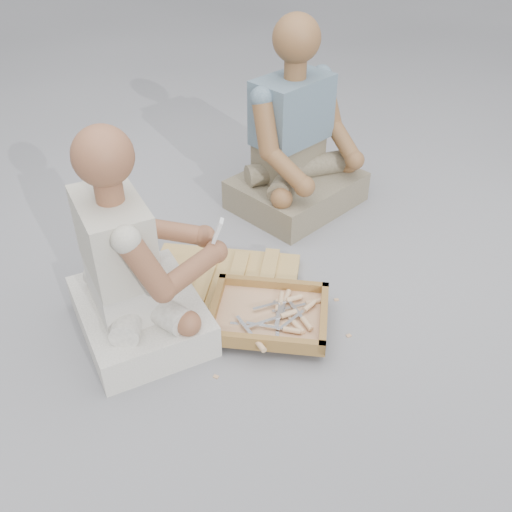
{
  "coord_description": "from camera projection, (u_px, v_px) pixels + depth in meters",
  "views": [
    {
      "loc": [
        -0.33,
        -1.58,
        1.64
      ],
      "look_at": [
        -0.06,
        0.22,
        0.3
      ],
      "focal_mm": 40.0,
      "sensor_mm": 36.0,
      "label": 1
    }
  ],
  "objects": [
    {
      "name": "companion",
      "position": [
        296.0,
        148.0,
        2.97
      ],
      "size": [
        0.82,
        0.79,
        1.0
      ],
      "rotation": [
        0.0,
        0.0,
        3.77
      ],
      "color": "#7B7059",
      "rests_on": "ground"
    },
    {
      "name": "chisel_0",
      "position": [
        306.0,
        308.0,
        2.33
      ],
      "size": [
        0.18,
        0.15,
        0.02
      ],
      "rotation": [
        0.0,
        0.0,
        0.67
      ],
      "color": "silver",
      "rests_on": "tool_tray"
    },
    {
      "name": "ground",
      "position": [
        279.0,
        347.0,
        2.27
      ],
      "size": [
        60.0,
        60.0,
        0.0
      ],
      "primitive_type": "plane",
      "color": "gray",
      "rests_on": "ground"
    },
    {
      "name": "chisel_6",
      "position": [
        304.0,
        320.0,
        2.28
      ],
      "size": [
        0.08,
        0.22,
        0.02
      ],
      "rotation": [
        0.0,
        0.0,
        -1.29
      ],
      "color": "silver",
      "rests_on": "tool_tray"
    },
    {
      "name": "chisel_5",
      "position": [
        257.0,
        341.0,
        2.18
      ],
      "size": [
        0.09,
        0.21,
        0.02
      ],
      "rotation": [
        0.0,
        0.0,
        -1.21
      ],
      "color": "silver",
      "rests_on": "tool_tray"
    },
    {
      "name": "wood_chip_8",
      "position": [
        240.0,
        308.0,
        2.46
      ],
      "size": [
        0.02,
        0.02,
        0.0
      ],
      "primitive_type": "cube",
      "rotation": [
        0.0,
        0.0,
        0.3
      ],
      "color": "tan",
      "rests_on": "ground"
    },
    {
      "name": "craftsman",
      "position": [
        132.0,
        271.0,
        2.17
      ],
      "size": [
        0.68,
        0.69,
        0.9
      ],
      "rotation": [
        0.0,
        0.0,
        -1.25
      ],
      "color": "silver",
      "rests_on": "ground"
    },
    {
      "name": "mobile_phone",
      "position": [
        218.0,
        231.0,
        2.18
      ],
      "size": [
        0.05,
        0.05,
        0.1
      ],
      "rotation": [
        -0.35,
        0.0,
        -1.78
      ],
      "color": "silver",
      "rests_on": "craftsman"
    },
    {
      "name": "chisel_11",
      "position": [
        284.0,
        315.0,
        2.3
      ],
      "size": [
        0.22,
        0.08,
        0.02
      ],
      "rotation": [
        0.0,
        0.0,
        0.29
      ],
      "color": "silver",
      "rests_on": "tool_tray"
    },
    {
      "name": "chisel_10",
      "position": [
        281.0,
        302.0,
        2.37
      ],
      "size": [
        0.08,
        0.22,
        0.02
      ],
      "rotation": [
        0.0,
        0.0,
        1.28
      ],
      "color": "silver",
      "rests_on": "tool_tray"
    },
    {
      "name": "wood_chip_3",
      "position": [
        349.0,
        336.0,
        2.32
      ],
      "size": [
        0.02,
        0.02,
        0.0
      ],
      "primitive_type": "cube",
      "rotation": [
        0.0,
        0.0,
        0.29
      ],
      "color": "tan",
      "rests_on": "ground"
    },
    {
      "name": "wood_chip_5",
      "position": [
        290.0,
        310.0,
        2.45
      ],
      "size": [
        0.02,
        0.02,
        0.0
      ],
      "primitive_type": "cube",
      "rotation": [
        0.0,
        0.0,
        2.11
      ],
      "color": "tan",
      "rests_on": "ground"
    },
    {
      "name": "chisel_7",
      "position": [
        289.0,
        300.0,
        2.38
      ],
      "size": [
        0.22,
        0.07,
        0.02
      ],
      "rotation": [
        0.0,
        0.0,
        0.23
      ],
      "color": "silver",
      "rests_on": "tool_tray"
    },
    {
      "name": "wood_chip_1",
      "position": [
        228.0,
        318.0,
        2.41
      ],
      "size": [
        0.02,
        0.02,
        0.0
      ],
      "primitive_type": "cube",
      "rotation": [
        0.0,
        0.0,
        1.27
      ],
      "color": "tan",
      "rests_on": "ground"
    },
    {
      "name": "tool_tray",
      "position": [
        269.0,
        314.0,
        2.33
      ],
      "size": [
        0.56,
        0.5,
        0.06
      ],
      "rotation": [
        0.0,
        0.0,
        -0.28
      ],
      "color": "brown",
      "rests_on": "carved_panel"
    },
    {
      "name": "wood_chip_7",
      "position": [
        286.0,
        333.0,
        2.33
      ],
      "size": [
        0.02,
        0.02,
        0.0
      ],
      "primitive_type": "cube",
      "rotation": [
        0.0,
        0.0,
        2.43
      ],
      "color": "tan",
      "rests_on": "ground"
    },
    {
      "name": "carved_panel",
      "position": [
        222.0,
        281.0,
        2.58
      ],
      "size": [
        0.77,
        0.62,
        0.04
      ],
      "primitive_type": "cube",
      "rotation": [
        0.0,
        0.0,
        -0.3
      ],
      "color": "olive",
      "rests_on": "ground"
    },
    {
      "name": "wood_chip_4",
      "position": [
        336.0,
        300.0,
        2.5
      ],
      "size": [
        0.02,
        0.02,
        0.0
      ],
      "primitive_type": "cube",
      "rotation": [
        0.0,
        0.0,
        3.12
      ],
      "color": "tan",
      "rests_on": "ground"
    },
    {
      "name": "wood_chip_6",
      "position": [
        242.0,
        331.0,
        2.34
      ],
      "size": [
        0.02,
        0.02,
        0.0
      ],
      "primitive_type": "cube",
      "rotation": [
        0.0,
        0.0,
        2.45
      ],
      "color": "tan",
      "rests_on": "ground"
    },
    {
      "name": "chisel_1",
      "position": [
        295.0,
        324.0,
        2.27
      ],
      "size": [
        0.1,
        0.21,
        0.02
      ],
      "rotation": [
        0.0,
        0.0,
        -1.2
      ],
      "color": "silver",
      "rests_on": "tool_tray"
    },
    {
      "name": "chisel_4",
      "position": [
        309.0,
        303.0,
        2.38
      ],
      "size": [
        0.22,
        0.05,
        0.02
      ],
      "rotation": [
        0.0,
        0.0,
        0.17
      ],
      "color": "silver",
      "rests_on": "tool_tray"
    },
    {
      "name": "chisel_2",
      "position": [
        277.0,
        310.0,
        2.35
      ],
      "size": [
        0.06,
        0.22,
        0.02
      ],
      "rotation": [
        0.0,
        0.0,
        1.38
      ],
      "color": "silver",
      "rests_on": "tool_tray"
    },
    {
      "name": "chisel_8",
      "position": [
        287.0,
        329.0,
        2.24
      ],
      "size": [
        0.21,
        0.1,
        0.02
      ],
      "rotation": [
        0.0,
        0.0,
        -0.39
      ],
      "color": "silver",
      "rests_on": "tool_tray"
    },
    {
      "name": "wood_chip_0",
      "position": [
        216.0,
        377.0,
        2.15
      ],
      "size": [
        0.02,
        0.02,
        0.0
      ],
      "primitive_type": "cube",
      "rotation": [
        0.0,
        0.0,
        2.5
      ],
      "color": "tan",
      "rests_on": "ground"
    },
    {
      "name": "wood_chip_2",
      "position": [
        239.0,
        333.0,
        2.33
      ],
      "size": [
        0.02,
        0.02,
        0.0
      ],
      "primitive_type": "cube",
      "rotation": [
        0.0,
        0.0,
        1.77
      ],
      "color": "tan",
      "rests_on": "ground"
    },
    {
      "name": "chisel_3",
      "position": [
        271.0,
        327.0,
        2.27
      ],
      "size": [
        0.22,
        0.08,
        0.02
      ],
      "rotation": [
        0.0,
        0.0,
        -0.29
      ],
      "color": "silver",
      "rests_on": "tool_tray"
    },
    {
      "name": "chisel_9",
      "position": [
        286.0,
        300.0,
        2.38
      ],
      "size": [
        0.11,
        0.21,
        0.02
      ],
      "rotation": [
        0.0,
        0.0,
        1.14
      ],
      "color": "silver",
      "rests_on": "tool_tray"
    }
  ]
}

